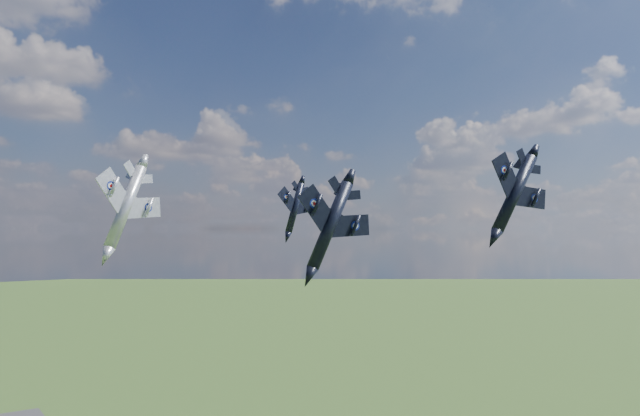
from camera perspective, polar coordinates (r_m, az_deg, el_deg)
jet_lead_navy at (r=76.94m, az=0.95°, el=-1.55°), size 13.75×17.35×7.82m
jet_right_navy at (r=83.00m, az=17.37°, el=1.30°), size 12.72×16.75×8.84m
jet_high_navy at (r=108.37m, az=-2.30°, el=0.02°), size 10.41×13.24×5.22m
jet_left_silver at (r=72.74m, az=-17.35°, el=0.12°), size 14.11×16.33×6.65m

